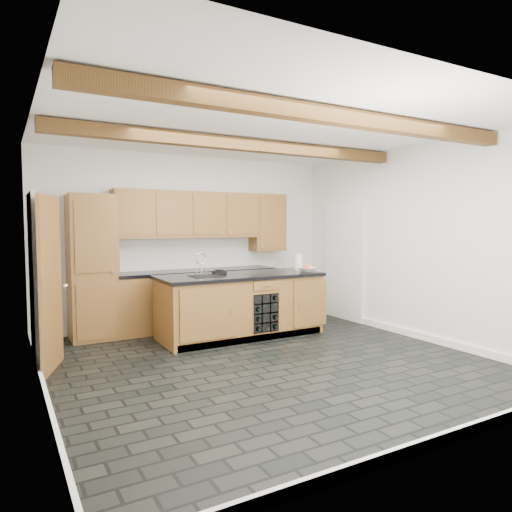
{
  "coord_description": "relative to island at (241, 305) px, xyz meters",
  "views": [
    {
      "loc": [
        -2.81,
        -4.7,
        1.67
      ],
      "look_at": [
        0.29,
        0.8,
        1.23
      ],
      "focal_mm": 32.0,
      "sensor_mm": 36.0,
      "label": 1
    }
  ],
  "objects": [
    {
      "name": "island",
      "position": [
        0.0,
        0.0,
        0.0
      ],
      "size": [
        2.48,
        0.96,
        0.93
      ],
      "color": "brown",
      "rests_on": "ground"
    },
    {
      "name": "mug",
      "position": [
        -1.61,
        1.04,
        0.51
      ],
      "size": [
        0.13,
        0.13,
        0.09
      ],
      "primitive_type": "imported",
      "rotation": [
        0.0,
        0.0,
        0.36
      ],
      "color": "white",
      "rests_on": "back_cabinetry"
    },
    {
      "name": "ground",
      "position": [
        -0.31,
        -1.28,
        -0.46
      ],
      "size": [
        5.0,
        5.0,
        0.0
      ],
      "primitive_type": "plane",
      "color": "black",
      "rests_on": "ground"
    },
    {
      "name": "fruit_cluster",
      "position": [
        1.06,
        -0.2,
        0.53
      ],
      "size": [
        0.16,
        0.17,
        0.07
      ],
      "color": "red",
      "rests_on": "fruit_bowl"
    },
    {
      "name": "faucet",
      "position": [
        -0.56,
        0.05,
        0.5
      ],
      "size": [
        0.45,
        0.4,
        0.34
      ],
      "color": "black",
      "rests_on": "island"
    },
    {
      "name": "fruit_bowl",
      "position": [
        1.06,
        -0.2,
        0.5
      ],
      "size": [
        0.34,
        0.34,
        0.07
      ],
      "primitive_type": "imported",
      "rotation": [
        0.0,
        0.0,
        0.28
      ],
      "color": "silver",
      "rests_on": "island"
    },
    {
      "name": "paper_towel",
      "position": [
        1.11,
        0.12,
        0.6
      ],
      "size": [
        0.13,
        0.13,
        0.26
      ],
      "primitive_type": "cylinder",
      "color": "white",
      "rests_on": "island"
    },
    {
      "name": "back_cabinetry",
      "position": [
        -0.68,
        0.95,
        0.52
      ],
      "size": [
        3.65,
        0.62,
        2.2
      ],
      "color": "brown",
      "rests_on": "ground"
    },
    {
      "name": "kitchen_scale",
      "position": [
        -0.26,
        0.21,
        0.49
      ],
      "size": [
        0.2,
        0.13,
        0.06
      ],
      "rotation": [
        0.0,
        0.0,
        0.01
      ],
      "color": "black",
      "rests_on": "island"
    },
    {
      "name": "room_shell",
      "position": [
        -0.39,
        -0.75,
        1.06
      ],
      "size": [
        5.01,
        5.0,
        5.0
      ],
      "color": "white",
      "rests_on": "ground"
    }
  ]
}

